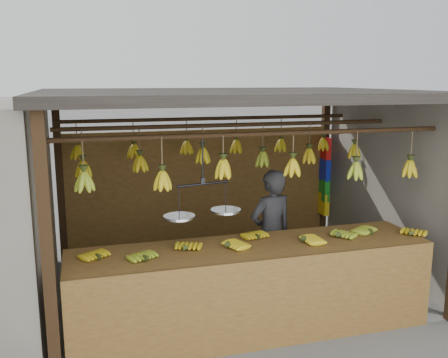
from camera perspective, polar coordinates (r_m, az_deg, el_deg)
name	(u,v)px	position (r m, az deg, el deg)	size (l,w,h in m)	color
ground	(231,286)	(6.34, 0.77, -12.12)	(80.00, 80.00, 0.00)	#5B5B57
stall	(223,125)	(6.15, -0.07, 6.19)	(4.30, 3.30, 2.40)	black
counter	(257,268)	(4.95, 3.78, -10.13)	(3.66, 0.82, 0.96)	brown
hanging_bananas	(231,158)	(5.88, 0.86, 2.37)	(3.64, 2.23, 0.39)	#92A523
balance_scale	(203,210)	(4.86, -2.41, -3.56)	(0.78, 0.39, 0.78)	black
vendor	(271,234)	(5.84, 5.39, -6.28)	(0.55, 0.36, 1.52)	#262628
bag_bundles	(324,178)	(7.96, 11.41, 0.12)	(0.08, 0.26, 1.22)	red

